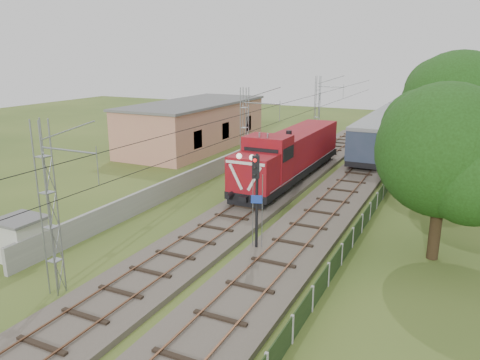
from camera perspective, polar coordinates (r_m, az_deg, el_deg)
The scene contains 15 objects.
ground at distance 27.52m, azimuth -4.58°, elevation -7.55°, with size 140.00×140.00×0.00m, color #3C551F.
track_main at distance 33.27m, azimuth 1.51°, elevation -3.05°, with size 4.20×70.00×0.45m.
track_side at distance 43.81m, azimuth 14.62°, elevation 0.98°, with size 4.20×80.00×0.45m.
catenary at distance 37.93m, azimuth 0.62°, elevation 5.28°, with size 3.31×70.00×8.00m.
boundary_wall at distance 40.24m, azimuth -3.97°, elevation 1.02°, with size 0.25×40.00×1.50m, color #9E9E99.
station_building at distance 54.25m, azimuth -5.53°, elevation 6.75°, with size 8.40×20.40×5.22m.
fence at distance 27.21m, azimuth 13.55°, elevation -6.85°, with size 0.12×32.00×1.20m.
locomotive at distance 39.62m, azimuth 6.16°, elevation 3.14°, with size 3.20×18.27×4.64m.
coach_rake at distance 76.46m, azimuth 19.96°, elevation 8.34°, with size 3.09×68.86×3.57m.
signal_post at distance 24.78m, azimuth 1.99°, elevation -0.78°, with size 0.59×0.48×5.53m.
relay_hut at distance 27.38m, azimuth -25.09°, elevation -6.50°, with size 2.28×2.28×2.32m.
tree_a at distance 25.71m, azimuth 23.84°, elevation 3.13°, with size 7.20×6.86×9.33m.
tree_b at distance 37.50m, azimuth 25.14°, elevation 7.95°, with size 8.39×7.99×10.87m.
tree_c at distance 55.04m, azimuth 22.53°, elevation 8.18°, with size 6.08×5.79×7.88m.
tree_d at distance 67.19m, azimuth 25.20°, elevation 9.46°, with size 6.75×6.43×8.75m.
Camera 1 is at (12.99, -21.78, 10.68)m, focal length 35.00 mm.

